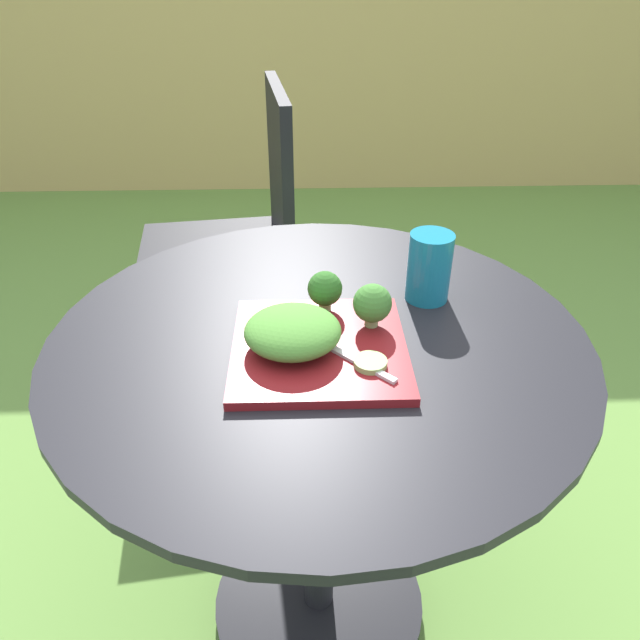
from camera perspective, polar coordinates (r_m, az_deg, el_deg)
ground_plane at (r=1.45m, az=-0.11°, el=-25.59°), size 12.00×12.00×0.00m
bamboo_fence at (r=3.36m, az=-1.56°, el=25.34°), size 8.00×0.08×1.58m
patio_table at (r=1.10m, az=-0.13°, el=-13.73°), size 0.82×0.82×0.72m
patio_chair at (r=1.77m, az=-7.20°, el=9.06°), size 0.49×0.49×0.90m
salad_plate at (r=0.87m, az=0.16°, el=-2.67°), size 0.25×0.25×0.01m
drinking_glass at (r=1.00m, az=10.27°, el=4.63°), size 0.07×0.07×0.12m
fork at (r=0.85m, az=2.14°, el=-3.20°), size 0.12×0.12×0.00m
lettuce_mound at (r=0.85m, az=-2.60°, el=-1.06°), size 0.14×0.13×0.05m
broccoli_floret_0 at (r=0.90m, az=4.96°, el=1.66°), size 0.06×0.06×0.07m
broccoli_floret_1 at (r=0.93m, az=0.47°, el=2.95°), size 0.05×0.05×0.06m
cucumber_slice_0 at (r=0.83m, az=4.79°, el=-4.05°), size 0.05×0.05×0.01m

